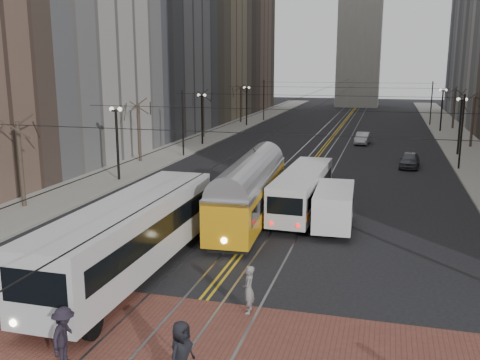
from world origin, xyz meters
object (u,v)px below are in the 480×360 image
Objects in this scene: rear_bus at (302,192)px; sedan_grey at (409,160)px; sedan_silver at (363,138)px; pedestrian_a at (181,353)px; transit_bus at (131,239)px; pedestrian_b at (249,289)px; cargo_van at (334,209)px; pedestrian_d at (64,337)px; streetcar at (250,196)px.

rear_bus reaches higher than sedan_grey.
sedan_silver is 2.13× the size of pedestrian_a.
transit_bus is 6.27m from pedestrian_b.
sedan_grey is 32.36m from pedestrian_b.
sedan_grey is at bearing 69.99° from rear_bus.
transit_bus is at bearing -132.89° from cargo_van.
cargo_van is at bearing -26.33° from pedestrian_d.
rear_bus reaches higher than sedan_silver.
sedan_grey is at bearing 160.81° from pedestrian_b.
pedestrian_a is 1.03× the size of pedestrian_d.
cargo_van is (4.94, -0.26, -0.33)m from streetcar.
sedan_silver is at bearing -11.85° from pedestrian_d.
cargo_van reaches higher than pedestrian_b.
pedestrian_a is 5.01m from pedestrian_b.
pedestrian_a is at bearing -94.43° from pedestrian_d.
sedan_grey is 0.98× the size of sedan_silver.
sedan_grey is 37.35m from pedestrian_a.
cargo_van is at bearing -97.47° from sedan_grey.
cargo_van is at bearing 162.84° from pedestrian_b.
streetcar is 11.99m from pedestrian_b.
pedestrian_b reaches higher than sedan_silver.
cargo_van is 34.01m from sedan_silver.
cargo_van is 2.79× the size of pedestrian_d.
cargo_van is at bearing -6.35° from streetcar.
transit_bus is at bearing -113.86° from rear_bus.
sedan_silver is (7.85, 43.20, -0.98)m from transit_bus.
transit_bus is 7.31× the size of pedestrian_b.
cargo_van is 11.53m from pedestrian_b.
pedestrian_a is at bearing -54.34° from transit_bus.
pedestrian_d reaches higher than sedan_silver.
transit_bus is 8.80m from pedestrian_a.
transit_bus is 3.28× the size of sedan_grey.
cargo_van is at bearing 4.76° from pedestrian_a.
cargo_van reaches higher than sedan_silver.
cargo_van is 2.72× the size of pedestrian_a.
pedestrian_b is 0.96× the size of pedestrian_d.
streetcar is 22.27m from sedan_grey.
streetcar is (2.91, 9.45, -0.16)m from transit_bus.
pedestrian_d is (-3.83, 0.00, -0.03)m from pedestrian_a.
transit_bus is 1.29× the size of rear_bus.
cargo_van is 20.84m from sedan_grey.
rear_bus is 2.54× the size of sedan_grey.
streetcar is 3.14× the size of sedan_grey.
transit_bus is at bearing -94.94° from sedan_silver.
pedestrian_b is (5.84, -2.16, -0.74)m from transit_bus.
sedan_grey is 2.14× the size of pedestrian_d.
streetcar is at bearing 21.87° from pedestrian_a.
streetcar is 6.72× the size of pedestrian_d.
transit_bus reaches higher than sedan_grey.
pedestrian_a is (2.21, -16.57, -0.52)m from streetcar.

